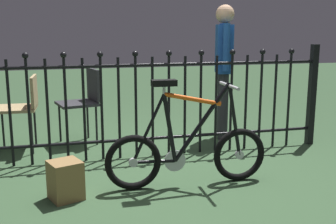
{
  "coord_description": "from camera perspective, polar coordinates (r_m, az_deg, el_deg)",
  "views": [
    {
      "loc": [
        -0.85,
        -3.39,
        1.31
      ],
      "look_at": [
        0.07,
        0.2,
        0.55
      ],
      "focal_mm": 44.76,
      "sensor_mm": 36.0,
      "label": 1
    }
  ],
  "objects": [
    {
      "name": "chair_charcoal",
      "position": [
        4.82,
        -11.4,
        1.91
      ],
      "size": [
        0.5,
        0.5,
        0.84
      ],
      "color": "black",
      "rests_on": "ground"
    },
    {
      "name": "bicycle",
      "position": [
        3.49,
        2.69,
        -5.33
      ],
      "size": [
        1.38,
        0.4,
        0.9
      ],
      "color": "black",
      "rests_on": "ground"
    },
    {
      "name": "display_crate",
      "position": [
        3.35,
        -13.79,
        -9.0
      ],
      "size": [
        0.29,
        0.29,
        0.3
      ],
      "primitive_type": "cube",
      "rotation": [
        0.0,
        0.0,
        0.36
      ],
      "color": "olive",
      "rests_on": "ground"
    },
    {
      "name": "person_visitor",
      "position": [
        4.92,
        7.61,
        6.94
      ],
      "size": [
        0.25,
        0.46,
        1.55
      ],
      "color": "#2D2D33",
      "rests_on": "ground"
    },
    {
      "name": "ground_plane",
      "position": [
        3.73,
        -0.26,
        -8.97
      ],
      "size": [
        20.0,
        20.0,
        0.0
      ],
      "primitive_type": "plane",
      "color": "#345032"
    },
    {
      "name": "iron_fence",
      "position": [
        4.2,
        -3.43,
        1.41
      ],
      "size": [
        3.76,
        0.07,
        1.12
      ],
      "color": "black",
      "rests_on": "ground"
    },
    {
      "name": "chair_tan",
      "position": [
        4.68,
        -19.2,
        1.03
      ],
      "size": [
        0.45,
        0.44,
        0.8
      ],
      "color": "black",
      "rests_on": "ground"
    }
  ]
}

